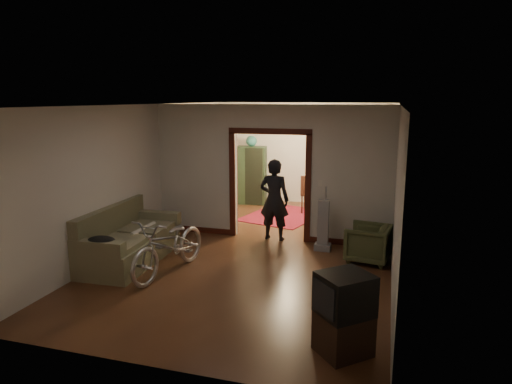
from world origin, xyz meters
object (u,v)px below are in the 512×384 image
at_px(person, 274,200).
at_px(desk, 344,196).
at_px(armchair, 368,243).
at_px(locker, 251,175).
at_px(bicycle, 170,245).
at_px(sofa, 130,235).

bearing_deg(person, desk, -108.12).
bearing_deg(person, armchair, 159.42).
distance_m(person, locker, 3.38).
height_order(armchair, locker, locker).
bearing_deg(desk, locker, 164.89).
relative_size(person, locker, 1.06).
relative_size(bicycle, person, 1.13).
xyz_separation_m(sofa, bicycle, (0.96, -0.33, 0.00)).
bearing_deg(locker, armchair, -55.10).
distance_m(person, desk, 3.34).
height_order(sofa, bicycle, bicycle).
xyz_separation_m(armchair, person, (-1.96, 0.81, 0.51)).
relative_size(person, desk, 1.78).
xyz_separation_m(sofa, locker, (0.74, 5.09, 0.30)).
bearing_deg(person, bicycle, 64.57).
bearing_deg(desk, bicycle, -129.38).
height_order(bicycle, locker, locker).
bearing_deg(locker, bicycle, -94.02).
relative_size(locker, desk, 1.68).
height_order(bicycle, desk, bicycle).
bearing_deg(armchair, bicycle, -54.86).
height_order(bicycle, person, person).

